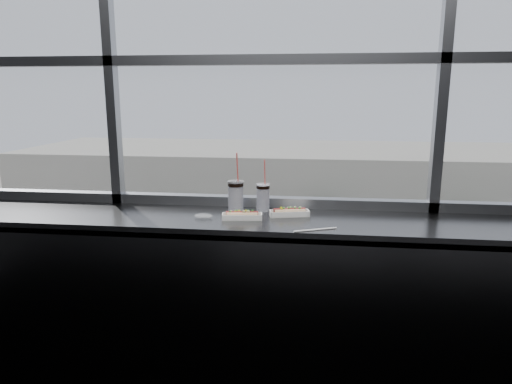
# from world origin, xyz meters

# --- Properties ---
(wall_back_lower) EXTENTS (6.00, 0.00, 6.00)m
(wall_back_lower) POSITION_xyz_m (0.00, 1.50, 0.55)
(wall_back_lower) COLOR black
(wall_back_lower) RESTS_ON ground
(window_glass) EXTENTS (6.00, 0.00, 6.00)m
(window_glass) POSITION_xyz_m (0.00, 1.52, 2.30)
(window_glass) COLOR silver
(window_glass) RESTS_ON ground
(window_mullions) EXTENTS (6.00, 0.08, 2.40)m
(window_mullions) POSITION_xyz_m (0.00, 1.50, 2.30)
(window_mullions) COLOR gray
(window_mullions) RESTS_ON ground
(counter) EXTENTS (6.00, 0.55, 0.06)m
(counter) POSITION_xyz_m (0.00, 1.23, 1.07)
(counter) COLOR #5D5D5E
(counter) RESTS_ON ground
(counter_fascia) EXTENTS (6.00, 0.04, 1.04)m
(counter_fascia) POSITION_xyz_m (0.00, 0.97, 0.55)
(counter_fascia) COLOR #5D5D5E
(counter_fascia) RESTS_ON ground
(hotdog_tray_left) EXTENTS (0.23, 0.10, 0.06)m
(hotdog_tray_left) POSITION_xyz_m (-0.12, 1.17, 1.12)
(hotdog_tray_left) COLOR white
(hotdog_tray_left) RESTS_ON counter
(hotdog_tray_right) EXTENTS (0.24, 0.13, 0.06)m
(hotdog_tray_right) POSITION_xyz_m (0.14, 1.27, 1.12)
(hotdog_tray_right) COLOR white
(hotdog_tray_right) RESTS_ON counter
(soda_cup_left) EXTENTS (0.10, 0.10, 0.36)m
(soda_cup_left) POSITION_xyz_m (-0.19, 1.32, 1.21)
(soda_cup_left) COLOR white
(soda_cup_left) RESTS_ON counter
(soda_cup_right) EXTENTS (0.09, 0.09, 0.32)m
(soda_cup_right) POSITION_xyz_m (-0.03, 1.38, 1.19)
(soda_cup_right) COLOR white
(soda_cup_right) RESTS_ON counter
(loose_straw) EXTENTS (0.23, 0.10, 0.01)m
(loose_straw) POSITION_xyz_m (0.29, 1.01, 1.10)
(loose_straw) COLOR white
(loose_straw) RESTS_ON counter
(wrapper) EXTENTS (0.10, 0.07, 0.03)m
(wrapper) POSITION_xyz_m (-0.35, 1.17, 1.11)
(wrapper) COLOR silver
(wrapper) RESTS_ON counter
(plaza_ground) EXTENTS (120.00, 120.00, 0.00)m
(plaza_ground) POSITION_xyz_m (0.00, 45.00, -11.00)
(plaza_ground) COLOR #9E9383
(plaza_ground) RESTS_ON ground
(street_asphalt) EXTENTS (80.00, 10.00, 0.06)m
(street_asphalt) POSITION_xyz_m (0.00, 21.50, -10.97)
(street_asphalt) COLOR black
(street_asphalt) RESTS_ON plaza_ground
(far_sidewalk) EXTENTS (80.00, 6.00, 0.04)m
(far_sidewalk) POSITION_xyz_m (0.00, 29.50, -10.98)
(far_sidewalk) COLOR #9E9383
(far_sidewalk) RESTS_ON plaza_ground
(far_building) EXTENTS (50.00, 14.00, 8.00)m
(far_building) POSITION_xyz_m (0.00, 39.50, -7.00)
(far_building) COLOR #ABA697
(far_building) RESTS_ON plaza_ground
(car_near_a) EXTENTS (3.55, 7.18, 2.31)m
(car_near_a) POSITION_xyz_m (-13.86, 17.50, -9.79)
(car_near_a) COLOR #B4B4B4
(car_near_a) RESTS_ON street_asphalt
(car_far_a) EXTENTS (3.12, 6.74, 2.20)m
(car_far_a) POSITION_xyz_m (-11.30, 25.50, -9.84)
(car_far_a) COLOR black
(car_far_a) RESTS_ON street_asphalt
(car_near_b) EXTENTS (3.11, 6.96, 2.29)m
(car_near_b) POSITION_xyz_m (-7.09, 17.50, -9.80)
(car_near_b) COLOR black
(car_near_b) RESTS_ON street_asphalt
(car_near_d) EXTENTS (2.57, 6.10, 2.03)m
(car_near_d) POSITION_xyz_m (6.35, 17.50, -9.93)
(car_near_d) COLOR beige
(car_near_d) RESTS_ON street_asphalt
(car_near_c) EXTENTS (3.26, 6.69, 2.16)m
(car_near_c) POSITION_xyz_m (-1.80, 17.50, -9.86)
(car_near_c) COLOR maroon
(car_near_c) RESTS_ON street_asphalt
(car_far_b) EXTENTS (3.49, 6.70, 2.14)m
(car_far_b) POSITION_xyz_m (0.49, 25.50, -9.87)
(car_far_b) COLOR #B14B36
(car_far_b) RESTS_ON street_asphalt
(pedestrian_b) EXTENTS (1.02, 0.76, 2.29)m
(pedestrian_b) POSITION_xyz_m (0.97, 28.81, -9.82)
(pedestrian_b) COLOR #66605B
(pedestrian_b) RESTS_ON far_sidewalk
(pedestrian_d) EXTENTS (0.91, 0.68, 2.05)m
(pedestrian_d) POSITION_xyz_m (10.47, 29.13, -9.93)
(pedestrian_d) COLOR #66605B
(pedestrian_d) RESTS_ON far_sidewalk
(pedestrian_c) EXTENTS (0.83, 0.62, 1.86)m
(pedestrian_c) POSITION_xyz_m (3.49, 30.63, -10.03)
(pedestrian_c) COLOR #66605B
(pedestrian_c) RESTS_ON far_sidewalk
(pedestrian_a) EXTENTS (0.67, 0.89, 2.00)m
(pedestrian_a) POSITION_xyz_m (-4.58, 30.27, -9.96)
(pedestrian_a) COLOR #66605B
(pedestrian_a) RESTS_ON far_sidewalk
(tree_left) EXTENTS (2.98, 2.98, 4.66)m
(tree_left) POSITION_xyz_m (-9.55, 29.50, -7.84)
(tree_left) COLOR #47382B
(tree_left) RESTS_ON far_sidewalk
(tree_center) EXTENTS (3.59, 3.59, 5.61)m
(tree_center) POSITION_xyz_m (1.26, 29.50, -7.20)
(tree_center) COLOR #47382B
(tree_center) RESTS_ON far_sidewalk
(tree_right) EXTENTS (3.62, 3.62, 5.65)m
(tree_right) POSITION_xyz_m (11.22, 29.50, -7.17)
(tree_right) COLOR #47382B
(tree_right) RESTS_ON far_sidewalk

